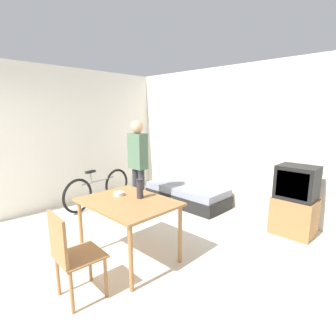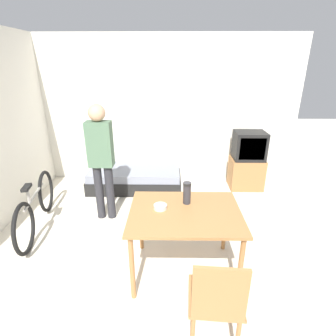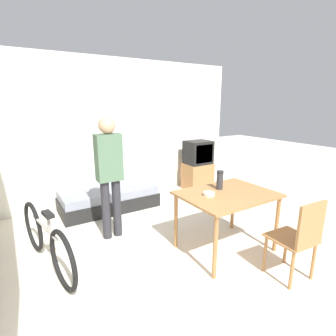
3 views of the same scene
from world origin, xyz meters
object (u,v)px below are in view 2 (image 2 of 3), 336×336
Objects in this scene: tv at (247,161)px; wooden_chair at (217,300)px; mate_bowl at (160,207)px; daybed at (135,178)px; person_standing at (101,155)px; dining_table at (185,219)px; thermos_flask at (187,192)px; bicycle at (36,207)px.

tv reaches higher than wooden_chair.
tv is 7.68× the size of mate_bowl.
person_standing reaches higher than daybed.
mate_bowl is (-0.26, 0.05, 0.11)m from dining_table.
thermos_flask reaches higher than mate_bowl.
person_standing is at bearing 124.23° from wooden_chair.
daybed is 12.13× the size of mate_bowl.
person_standing is 1.39m from mate_bowl.
tv reaches higher than dining_table.
thermos_flask is at bearing 81.93° from dining_table.
wooden_chair is (0.21, -0.87, -0.16)m from dining_table.
tv is (2.08, 0.06, 0.33)m from daybed.
thermos_flask is (0.85, -1.95, 0.73)m from daybed.
daybed is 1.80m from bicycle.
mate_bowl is (-0.47, 0.92, 0.28)m from wooden_chair.
bicycle is 11.79× the size of mate_bowl.
thermos_flask reaches higher than bicycle.
person_standing is at bearing 129.71° from mate_bowl.
mate_bowl is (-0.29, -0.12, -0.11)m from thermos_flask.
bicycle is (-1.21, -1.32, 0.15)m from daybed.
daybed is 1.03× the size of bicycle.
wooden_chair is (-1.05, -3.05, 0.00)m from tv.
person_standing reaches higher than dining_table.
wooden_chair is at bearing -36.81° from bicycle.
person_standing reaches higher than wooden_chair.
mate_bowl is at bearing 116.95° from wooden_chair.
thermos_flask is at bearing -38.76° from person_standing.
daybed is 6.85× the size of thermos_flask.
person_standing is (0.90, 0.30, 0.67)m from bicycle.
tv reaches higher than thermos_flask.
tv is at bearing 60.07° from dining_table.
mate_bowl is at bearing -74.79° from daybed.
person_standing is (-2.39, -1.08, 0.48)m from tv.
dining_table is at bearing -10.74° from mate_bowl.
tv is at bearing 22.64° from bicycle.
bicycle is 1.99m from mate_bowl.
person_standing reaches higher than bicycle.
thermos_flask is at bearing 99.94° from wooden_chair.
person_standing is at bearing -155.78° from tv.
mate_bowl reaches higher than bicycle.
daybed is at bearing 72.98° from person_standing.
thermos_flask is at bearing 23.28° from mate_bowl.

